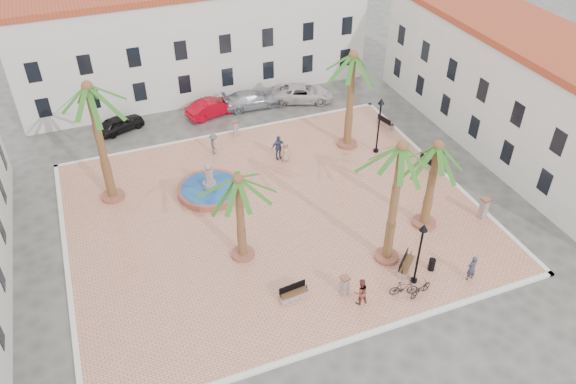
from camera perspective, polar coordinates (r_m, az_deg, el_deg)
name	(u,v)px	position (r m, az deg, el deg)	size (l,w,h in m)	color
ground	(274,215)	(36.89, -1.45, -2.33)	(120.00, 120.00, 0.00)	#56544F
plaza	(274,214)	(36.85, -1.45, -2.24)	(26.00, 22.00, 0.15)	tan
kerb_n	(226,133)	(45.50, -6.29, 5.97)	(26.30, 0.30, 0.16)	silver
kerb_s	(349,341)	(29.78, 6.17, -14.78)	(26.30, 0.30, 0.16)	silver
kerb_e	(442,172)	(42.13, 15.38, 1.94)	(0.30, 22.30, 0.16)	silver
kerb_w	(67,265)	(35.74, -21.54, -6.91)	(0.30, 22.30, 0.16)	silver
building_north	(193,37)	(51.34, -9.58, 15.26)	(30.40, 7.40, 9.50)	silver
building_east	(517,89)	(45.43, 22.23, 9.67)	(7.40, 26.40, 9.00)	silver
fountain	(210,188)	(38.76, -7.92, 0.36)	(4.49, 4.49, 2.32)	#A25541
palm_nw	(90,100)	(36.14, -19.47, 8.84)	(5.11, 5.11, 8.64)	#A25541
palm_sw	(239,190)	(30.77, -5.05, 0.21)	(4.58, 4.58, 5.91)	#A25541
palm_s	(400,160)	(29.79, 11.36, 3.25)	(4.69, 4.69, 8.17)	#A25541
palm_e	(436,157)	(34.00, 14.84, 3.47)	(4.95, 4.95, 6.24)	#A25541
palm_ne	(353,66)	(40.75, 6.59, 12.58)	(5.01, 5.01, 7.72)	#A25541
bench_s	(294,294)	(31.23, 0.59, -10.37)	(1.72, 0.67, 0.89)	gray
bench_se	(406,266)	(33.45, 11.89, -7.36)	(1.69, 1.60, 0.94)	gray
bench_e	(429,164)	(42.16, 14.14, 2.75)	(0.70, 1.81, 0.93)	gray
bench_ne	(385,123)	(46.66, 9.86, 6.91)	(0.83, 1.65, 0.84)	gray
lamppost_s	(421,244)	(31.09, 13.34, -5.13)	(0.46, 0.46, 4.24)	black
lamppost_e	(380,116)	(41.76, 9.31, 7.61)	(0.49, 0.49, 4.51)	black
bollard_se	(345,285)	(31.29, 5.76, -9.41)	(0.55, 0.55, 1.28)	gray
bollard_n	(236,128)	(44.68, -5.35, 6.51)	(0.48, 0.48, 1.28)	gray
bollard_e	(484,208)	(38.09, 19.27, -1.52)	(0.63, 0.63, 1.52)	gray
litter_bin	(432,264)	(33.70, 14.39, -7.14)	(0.40, 0.40, 0.77)	black
cyclist_a	(472,268)	(33.43, 18.16, -7.35)	(0.62, 0.41, 1.71)	#2E2F41
bicycle_a	(420,289)	(32.12, 13.31, -9.56)	(0.55, 1.57, 0.83)	black
cyclist_b	(361,292)	(30.80, 7.39, -10.01)	(0.82, 0.64, 1.70)	brown
bicycle_b	(404,288)	(31.86, 11.67, -9.55)	(0.46, 1.62, 0.97)	black
pedestrian_fountain_a	(285,152)	(41.33, -0.28, 4.12)	(0.77, 0.50, 1.58)	#A08066
pedestrian_fountain_b	(278,147)	(41.50, -0.99, 4.55)	(1.13, 0.47, 1.92)	#353B5C
pedestrian_north	(214,144)	(42.49, -7.56, 4.85)	(1.08, 0.62, 1.67)	#4F4F55
pedestrian_east	(434,160)	(41.51, 14.64, 3.17)	(1.71, 0.54, 1.84)	#74635C
car_black	(120,124)	(47.35, -16.70, 6.68)	(1.56, 3.88, 1.32)	black
car_red	(212,107)	(48.00, -7.70, 8.52)	(1.56, 4.47, 1.47)	#AA0112
car_silver	(252,99)	(48.95, -3.69, 9.37)	(2.05, 5.05, 1.46)	#A5A4AD
car_white	(302,93)	(49.91, 1.48, 10.02)	(2.45, 5.32, 1.48)	beige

